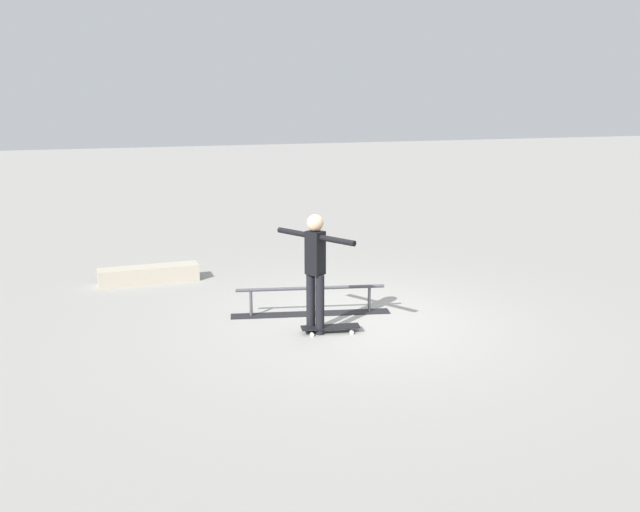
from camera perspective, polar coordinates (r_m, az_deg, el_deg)
ground_plane at (r=10.10m, az=2.56°, el=-5.34°), size 60.00×60.00×0.00m
grind_rail at (r=10.37m, az=-0.76°, el=-3.75°), size 2.35×0.62×0.42m
skate_ledge at (r=12.38m, az=-13.66°, el=-1.46°), size 1.69×0.46×0.28m
skater_main at (r=9.40m, az=-0.39°, el=-0.74°), size 0.79×1.14×1.64m
skateboard_main at (r=9.66m, az=0.85°, el=-5.78°), size 0.82×0.33×0.09m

